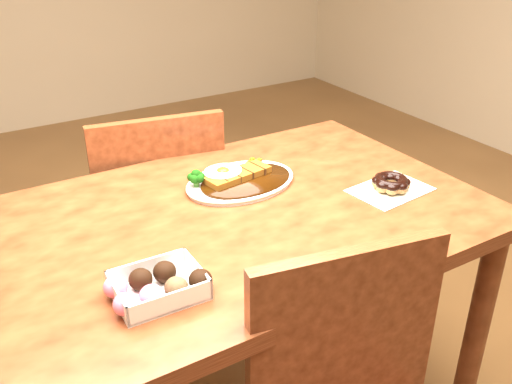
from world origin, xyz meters
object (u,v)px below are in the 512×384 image
table (239,247)px  katsu_curry_plate (238,179)px  pon_de_ring (391,183)px  chair_far (157,218)px  donut_box (157,286)px

table → katsu_curry_plate: bearing=60.7°
katsu_curry_plate → pon_de_ring: katsu_curry_plate is taller
chair_far → katsu_curry_plate: size_ratio=2.73×
table → pon_de_ring: size_ratio=5.57×
donut_box → pon_de_ring: donut_box is taller
pon_de_ring → donut_box: bearing=-171.7°
pon_de_ring → chair_far: bearing=122.7°
table → katsu_curry_plate: katsu_curry_plate is taller
katsu_curry_plate → table: bearing=-119.3°
katsu_curry_plate → pon_de_ring: (0.32, -0.24, 0.00)m
table → katsu_curry_plate: size_ratio=3.77×
table → donut_box: 0.38m
katsu_curry_plate → donut_box: bearing=-137.8°
table → pon_de_ring: bearing=-14.6°
katsu_curry_plate → donut_box: (-0.37, -0.34, 0.01)m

